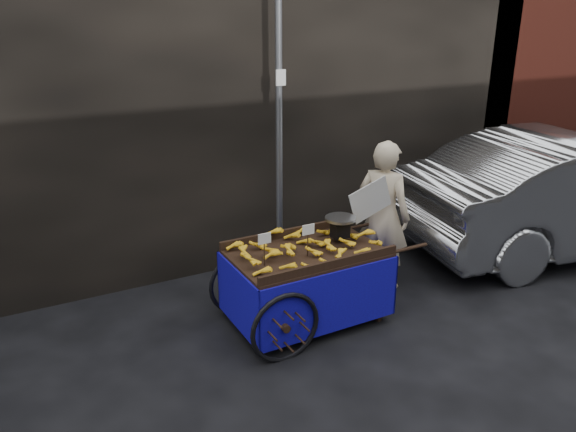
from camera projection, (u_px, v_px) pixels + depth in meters
ground at (310, 319)px, 6.04m from camera, size 80.00×80.00×0.00m
building_wall at (241, 59)px, 7.49m from camera, size 13.50×2.00×5.00m
street_pole at (279, 112)px, 6.55m from camera, size 0.12×0.10×4.00m
banana_cart at (302, 260)px, 5.75m from camera, size 2.15×1.10×1.17m
vendor at (383, 215)px, 6.50m from camera, size 0.98×0.77×1.77m
plastic_bag at (358, 297)px, 6.25m from camera, size 0.26×0.21×0.23m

